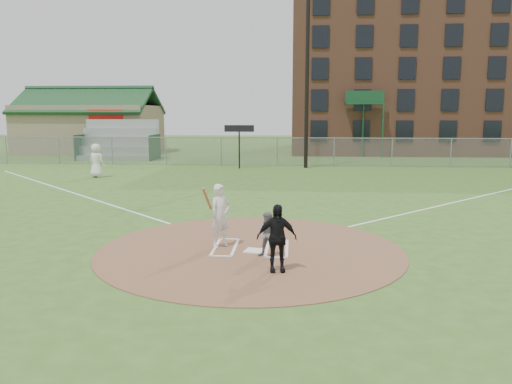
# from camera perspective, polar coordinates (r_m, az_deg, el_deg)

# --- Properties ---
(ground) EXTENTS (140.00, 140.00, 0.00)m
(ground) POSITION_cam_1_polar(r_m,az_deg,el_deg) (13.87, -0.62, -6.61)
(ground) COLOR #375F20
(ground) RESTS_ON ground
(dirt_circle) EXTENTS (8.40, 8.40, 0.02)m
(dirt_circle) POSITION_cam_1_polar(r_m,az_deg,el_deg) (13.87, -0.62, -6.57)
(dirt_circle) COLOR brown
(dirt_circle) RESTS_ON ground
(home_plate) EXTENTS (0.58, 0.58, 0.03)m
(home_plate) POSITION_cam_1_polar(r_m,az_deg,el_deg) (13.64, -0.20, -6.73)
(home_plate) COLOR white
(home_plate) RESTS_ON dirt_circle
(foul_line_first) EXTENTS (17.04, 17.04, 0.01)m
(foul_line_first) POSITION_cam_1_polar(r_m,az_deg,el_deg) (23.94, 23.38, -0.68)
(foul_line_first) COLOR white
(foul_line_first) RESTS_ON ground
(foul_line_third) EXTENTS (17.04, 17.04, 0.01)m
(foul_line_third) POSITION_cam_1_polar(r_m,az_deg,el_deg) (24.79, -19.93, -0.17)
(foul_line_third) COLOR white
(foul_line_third) RESTS_ON ground
(catcher) EXTENTS (0.67, 0.57, 1.19)m
(catcher) POSITION_cam_1_polar(r_m,az_deg,el_deg) (13.00, 1.45, -4.89)
(catcher) COLOR slate
(catcher) RESTS_ON dirt_circle
(umpire) EXTENTS (0.99, 0.52, 1.62)m
(umpire) POSITION_cam_1_polar(r_m,az_deg,el_deg) (11.80, 2.38, -5.26)
(umpire) COLOR black
(umpire) RESTS_ON dirt_circle
(ondeck_player) EXTENTS (1.10, 0.87, 1.96)m
(ondeck_player) POSITION_cam_1_polar(r_m,az_deg,el_deg) (30.58, -17.78, 3.43)
(ondeck_player) COLOR white
(ondeck_player) RESTS_ON ground
(batters_boxes) EXTENTS (2.08, 1.88, 0.01)m
(batters_boxes) POSITION_cam_1_polar(r_m,az_deg,el_deg) (14.01, -0.57, -6.35)
(batters_boxes) COLOR white
(batters_boxes) RESTS_ON dirt_circle
(batter_at_plate) EXTENTS (0.78, 1.08, 1.78)m
(batter_at_plate) POSITION_cam_1_polar(r_m,az_deg,el_deg) (13.95, -4.10, -2.69)
(batter_at_plate) COLOR silver
(batter_at_plate) RESTS_ON dirt_circle
(outfield_fence) EXTENTS (56.08, 0.08, 2.03)m
(outfield_fence) POSITION_cam_1_polar(r_m,az_deg,el_deg) (35.43, 2.43, 4.63)
(outfield_fence) COLOR slate
(outfield_fence) RESTS_ON ground
(bleachers) EXTENTS (6.08, 3.20, 3.20)m
(bleachers) POSITION_cam_1_polar(r_m,az_deg,el_deg) (42.02, -15.47, 5.79)
(bleachers) COLOR #B7BABF
(bleachers) RESTS_ON ground
(clubhouse) EXTENTS (12.20, 8.71, 6.23)m
(clubhouse) POSITION_cam_1_polar(r_m,az_deg,el_deg) (50.12, -18.31, 7.05)
(clubhouse) COLOR gray
(clubhouse) RESTS_ON ground
(brick_warehouse) EXTENTS (30.00, 17.17, 15.00)m
(brick_warehouse) POSITION_cam_1_polar(r_m,az_deg,el_deg) (53.51, 20.91, 12.50)
(brick_warehouse) COLOR brown
(brick_warehouse) RESTS_ON ground
(light_pole) EXTENTS (1.20, 0.30, 12.22)m
(light_pole) POSITION_cam_1_polar(r_m,az_deg,el_deg) (34.44, 5.86, 13.78)
(light_pole) COLOR black
(light_pole) RESTS_ON ground
(scoreboard_sign) EXTENTS (2.00, 0.10, 2.93)m
(scoreboard_sign) POSITION_cam_1_polar(r_m,az_deg,el_deg) (33.73, -1.93, 6.74)
(scoreboard_sign) COLOR black
(scoreboard_sign) RESTS_ON ground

